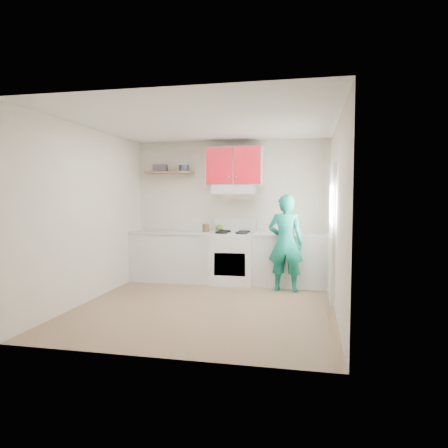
% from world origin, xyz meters
% --- Properties ---
extents(floor, '(3.80, 3.80, 0.00)m').
position_xyz_m(floor, '(0.00, 0.00, 0.00)').
color(floor, brown).
rests_on(floor, ground).
extents(ceiling, '(3.60, 3.80, 0.04)m').
position_xyz_m(ceiling, '(0.00, 0.00, 2.60)').
color(ceiling, white).
rests_on(ceiling, floor).
extents(back_wall, '(3.60, 0.04, 2.60)m').
position_xyz_m(back_wall, '(0.00, 1.90, 1.30)').
color(back_wall, beige).
rests_on(back_wall, floor).
extents(front_wall, '(3.60, 0.04, 2.60)m').
position_xyz_m(front_wall, '(0.00, -1.90, 1.30)').
color(front_wall, beige).
rests_on(front_wall, floor).
extents(left_wall, '(0.04, 3.80, 2.60)m').
position_xyz_m(left_wall, '(-1.80, 0.00, 1.30)').
color(left_wall, beige).
rests_on(left_wall, floor).
extents(right_wall, '(0.04, 3.80, 2.60)m').
position_xyz_m(right_wall, '(1.80, 0.00, 1.30)').
color(right_wall, beige).
rests_on(right_wall, floor).
extents(door, '(0.05, 0.85, 2.05)m').
position_xyz_m(door, '(1.78, 0.70, 1.02)').
color(door, white).
rests_on(door, floor).
extents(door_glass, '(0.01, 0.55, 0.95)m').
position_xyz_m(door_glass, '(1.75, 0.70, 1.45)').
color(door_glass, white).
rests_on(door_glass, door).
extents(counter_left, '(1.52, 0.60, 0.90)m').
position_xyz_m(counter_left, '(-1.04, 1.60, 0.45)').
color(counter_left, silver).
rests_on(counter_left, floor).
extents(counter_right, '(1.32, 0.60, 0.90)m').
position_xyz_m(counter_right, '(1.14, 1.60, 0.45)').
color(counter_right, silver).
rests_on(counter_right, floor).
extents(stove, '(0.76, 0.65, 0.92)m').
position_xyz_m(stove, '(0.10, 1.57, 0.46)').
color(stove, white).
rests_on(stove, floor).
extents(range_hood, '(0.76, 0.44, 0.15)m').
position_xyz_m(range_hood, '(0.10, 1.68, 1.70)').
color(range_hood, silver).
rests_on(range_hood, back_wall).
extents(upper_cabinets, '(1.02, 0.33, 0.70)m').
position_xyz_m(upper_cabinets, '(0.10, 1.73, 2.12)').
color(upper_cabinets, red).
rests_on(upper_cabinets, back_wall).
extents(shelf, '(0.90, 0.30, 0.04)m').
position_xyz_m(shelf, '(-1.15, 1.75, 2.02)').
color(shelf, brown).
rests_on(shelf, back_wall).
extents(books, '(0.28, 0.22, 0.13)m').
position_xyz_m(books, '(-1.32, 1.73, 2.10)').
color(books, '#443C45').
rests_on(books, shelf).
extents(tin, '(0.19, 0.19, 0.12)m').
position_xyz_m(tin, '(-0.86, 1.73, 2.10)').
color(tin, '#333D4C').
rests_on(tin, shelf).
extents(kettle, '(0.21, 0.21, 0.14)m').
position_xyz_m(kettle, '(-0.19, 1.81, 0.99)').
color(kettle, olive).
rests_on(kettle, stove).
extents(crock, '(0.15, 0.15, 0.17)m').
position_xyz_m(crock, '(-0.42, 1.66, 0.98)').
color(crock, brown).
rests_on(crock, counter_left).
extents(cutting_board, '(0.36, 0.31, 0.02)m').
position_xyz_m(cutting_board, '(0.84, 1.56, 0.91)').
color(cutting_board, olive).
rests_on(cutting_board, counter_right).
extents(silicone_mat, '(0.34, 0.29, 0.01)m').
position_xyz_m(silicone_mat, '(1.51, 1.52, 0.90)').
color(silicone_mat, red).
rests_on(silicone_mat, counter_right).
extents(person, '(0.62, 0.43, 1.61)m').
position_xyz_m(person, '(1.06, 1.19, 0.80)').
color(person, '#0D7B63').
rests_on(person, floor).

